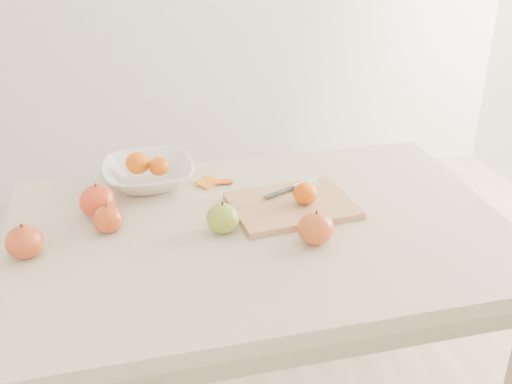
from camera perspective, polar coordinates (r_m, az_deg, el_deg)
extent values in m
cube|color=beige|center=(1.56, 0.45, -3.76)|extent=(1.20, 0.80, 0.04)
cylinder|color=#BCAA8E|center=(2.02, -17.35, -9.83)|extent=(0.06, 0.06, 0.71)
cylinder|color=#BCAA8E|center=(2.20, 11.94, -5.87)|extent=(0.06, 0.06, 0.71)
cube|color=tan|center=(1.63, 3.24, -1.21)|extent=(0.32, 0.25, 0.02)
ellipsoid|color=#C84807|center=(1.61, 4.40, -0.12)|extent=(0.06, 0.06, 0.05)
imported|color=white|center=(1.77, -9.55, 1.57)|extent=(0.25, 0.25, 0.06)
ellipsoid|color=#D15A07|center=(1.76, -10.47, 2.55)|extent=(0.07, 0.07, 0.06)
ellipsoid|color=#CA5607|center=(1.74, -8.59, 2.27)|extent=(0.06, 0.06, 0.05)
cube|color=#CA660E|center=(1.76, -4.35, 0.75)|extent=(0.07, 0.07, 0.01)
cube|color=#E45410|center=(1.76, -2.84, 0.87)|extent=(0.05, 0.04, 0.01)
cube|color=white|center=(1.70, 4.45, 0.66)|extent=(0.08, 0.05, 0.01)
cube|color=#33363A|center=(1.66, 2.11, -0.04)|extent=(0.09, 0.05, 0.00)
ellipsoid|color=#618816|center=(1.52, -2.98, -2.34)|extent=(0.08, 0.08, 0.07)
ellipsoid|color=maroon|center=(1.56, -13.02, -2.37)|extent=(0.07, 0.07, 0.07)
ellipsoid|color=maroon|center=(1.51, -19.89, -4.19)|extent=(0.08, 0.08, 0.08)
ellipsoid|color=#A70F0F|center=(1.63, -13.89, -0.80)|extent=(0.09, 0.09, 0.08)
ellipsoid|color=#A6271C|center=(1.48, 5.35, -3.23)|extent=(0.08, 0.08, 0.08)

